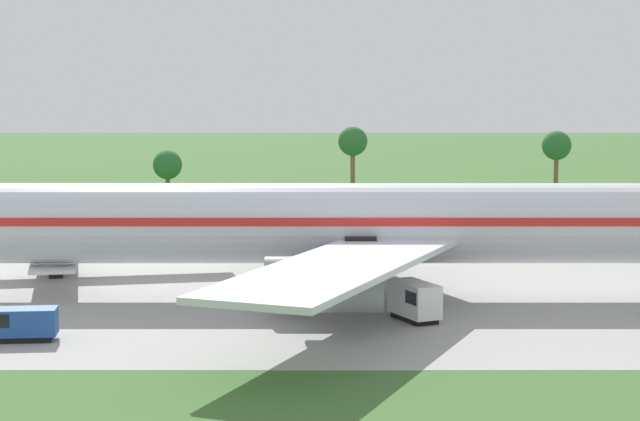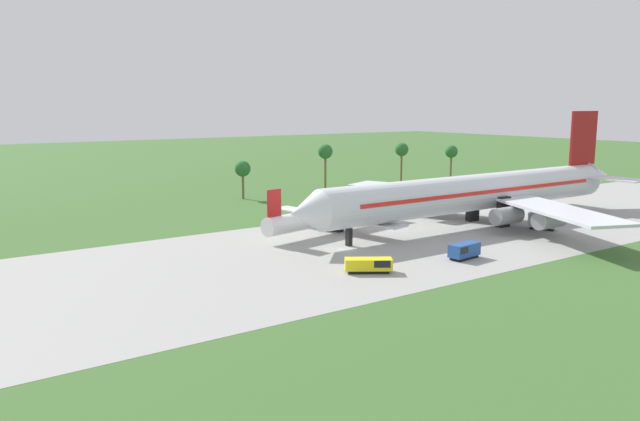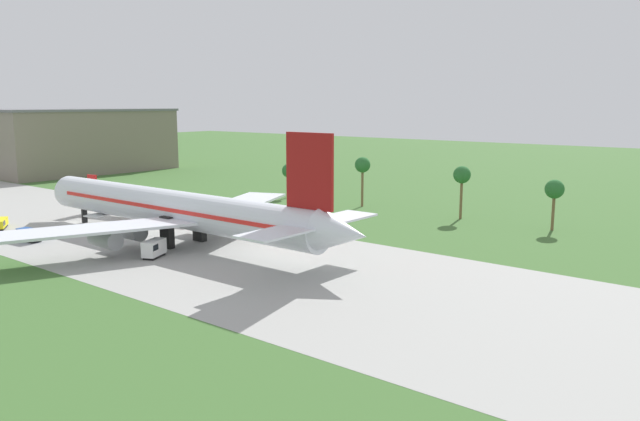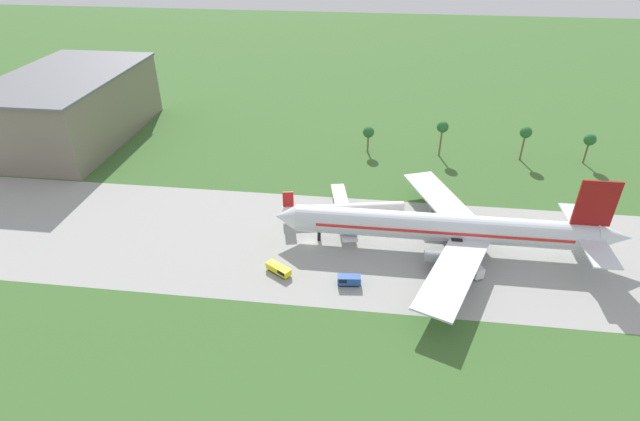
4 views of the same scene
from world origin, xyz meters
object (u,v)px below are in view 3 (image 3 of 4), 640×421
Objects in this scene: regional_aircraft at (141,205)px; catering_van at (0,224)px; jet_airliner at (177,209)px; terminal_building at (77,140)px; fuel_truck at (154,248)px; baggage_tug at (29,235)px.

catering_van is at bearing -116.28° from regional_aircraft.
regional_aircraft is at bearing 63.72° from catering_van.
jet_airliner is 13.01× the size of catering_van.
terminal_building is (-83.13, 64.73, 9.91)m from catering_van.
fuel_truck reaches higher than catering_van.
jet_airliner is 130.24m from terminal_building.
baggage_tug is 1.01× the size of fuel_truck.
baggage_tug is 15.17m from catering_van.
baggage_tug is at bearing -6.97° from catering_van.
regional_aircraft is 0.50× the size of terminal_building.
catering_van is 105.83m from terminal_building.
fuel_truck is 139.00m from terminal_building.
fuel_truck is at bearing 13.56° from baggage_tug.
jet_airliner is 15.84× the size of baggage_tug.
regional_aircraft is at bearing 157.82° from jet_airliner.
fuel_truck is 42.10m from catering_van.
jet_airliner reaches higher than catering_van.
baggage_tug is 27.55m from fuel_truck.
terminal_building is at bearing 142.09° from catering_van.
terminal_building is (-98.19, 66.58, 9.74)m from baggage_tug.
jet_airliner reaches higher than baggage_tug.
fuel_truck is (26.78, 6.46, 0.29)m from baggage_tug.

